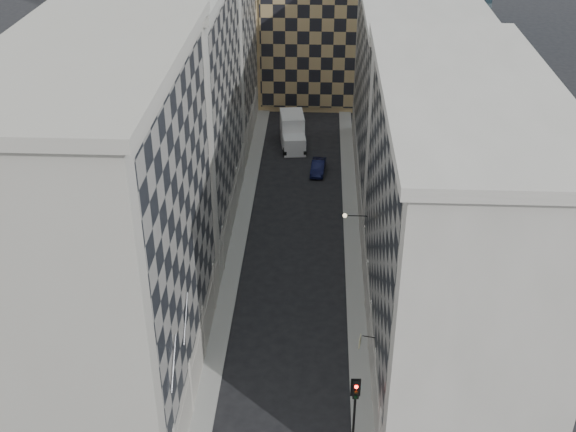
% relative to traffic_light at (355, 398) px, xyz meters
% --- Properties ---
extents(sidewalk_west, '(1.50, 100.00, 0.15)m').
position_rel_traffic_light_xyz_m(sidewalk_west, '(-9.80, 23.83, -3.60)').
color(sidewalk_west, '#989893').
rests_on(sidewalk_west, ground).
extents(sidewalk_east, '(1.50, 100.00, 0.15)m').
position_rel_traffic_light_xyz_m(sidewalk_east, '(0.70, 23.83, -3.60)').
color(sidewalk_east, '#989893').
rests_on(sidewalk_east, ground).
extents(bldg_left_a, '(10.80, 22.80, 23.70)m').
position_rel_traffic_light_xyz_m(bldg_left_a, '(-15.43, 4.83, 8.14)').
color(bldg_left_a, '#A59F94').
rests_on(bldg_left_a, ground).
extents(bldg_left_b, '(10.80, 22.80, 22.70)m').
position_rel_traffic_light_xyz_m(bldg_left_b, '(-15.43, 26.83, 7.64)').
color(bldg_left_b, gray).
rests_on(bldg_left_b, ground).
extents(bldg_left_c, '(10.80, 22.80, 21.70)m').
position_rel_traffic_light_xyz_m(bldg_left_c, '(-15.43, 48.83, 7.15)').
color(bldg_left_c, '#A59F94').
rests_on(bldg_left_c, ground).
extents(bldg_right_a, '(10.80, 26.80, 20.70)m').
position_rel_traffic_light_xyz_m(bldg_right_a, '(6.33, 8.83, 6.64)').
color(bldg_right_a, '#A8A39A').
rests_on(bldg_right_a, ground).
extents(bldg_right_b, '(10.80, 28.80, 19.70)m').
position_rel_traffic_light_xyz_m(bldg_right_b, '(6.34, 35.83, 6.17)').
color(bldg_right_b, '#A8A39A').
rests_on(bldg_right_b, ground).
extents(tan_block, '(16.80, 14.80, 18.80)m').
position_rel_traffic_light_xyz_m(tan_block, '(-2.55, 61.72, 5.76)').
color(tan_block, tan).
rests_on(tan_block, ground).
extents(flagpoles_left, '(0.10, 6.33, 2.33)m').
position_rel_traffic_light_xyz_m(flagpoles_left, '(-10.45, -0.17, 4.32)').
color(flagpoles_left, gray).
rests_on(flagpoles_left, ground).
extents(bracket_lamp, '(1.98, 0.36, 0.36)m').
position_rel_traffic_light_xyz_m(bracket_lamp, '(-0.17, 17.83, 2.52)').
color(bracket_lamp, black).
rests_on(bracket_lamp, ground).
extents(traffic_light, '(0.62, 0.53, 4.93)m').
position_rel_traffic_light_xyz_m(traffic_light, '(0.00, 0.00, 0.00)').
color(traffic_light, black).
rests_on(traffic_light, sidewalk_east).
extents(box_truck, '(3.37, 6.69, 3.52)m').
position_rel_traffic_light_xyz_m(box_truck, '(-5.65, 44.76, -2.15)').
color(box_truck, white).
rests_on(box_truck, ground).
extents(dark_car, '(1.78, 4.17, 1.34)m').
position_rel_traffic_light_xyz_m(dark_car, '(-2.59, 37.63, -3.01)').
color(dark_car, black).
rests_on(dark_car, ground).
extents(shop_sign, '(1.10, 0.74, 0.82)m').
position_rel_traffic_light_xyz_m(shop_sign, '(0.52, 5.19, 0.15)').
color(shop_sign, black).
rests_on(shop_sign, ground).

